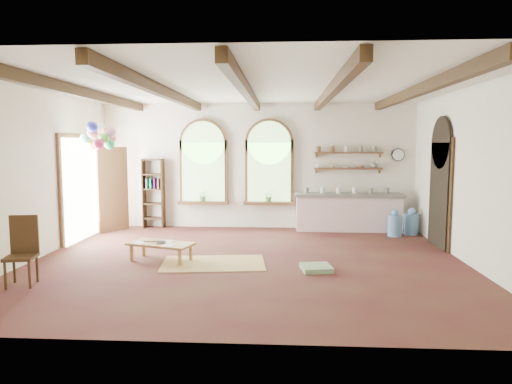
# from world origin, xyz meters

# --- Properties ---
(floor) EXTENTS (8.00, 8.00, 0.00)m
(floor) POSITION_xyz_m (0.00, 0.00, 0.00)
(floor) COLOR #4D2D1F
(floor) RESTS_ON ground
(ceiling_beams) EXTENTS (6.20, 6.80, 0.18)m
(ceiling_beams) POSITION_xyz_m (0.00, 0.00, 3.10)
(ceiling_beams) COLOR #3C2A13
(ceiling_beams) RESTS_ON ceiling
(window_left) EXTENTS (1.30, 0.28, 2.20)m
(window_left) POSITION_xyz_m (-1.40, 3.43, 1.63)
(window_left) COLOR brown
(window_left) RESTS_ON floor
(window_right) EXTENTS (1.30, 0.28, 2.20)m
(window_right) POSITION_xyz_m (0.30, 3.43, 1.63)
(window_right) COLOR brown
(window_right) RESTS_ON floor
(left_doorway) EXTENTS (0.10, 1.90, 2.50)m
(left_doorway) POSITION_xyz_m (-3.95, 1.80, 1.15)
(left_doorway) COLOR brown
(left_doorway) RESTS_ON floor
(right_doorway) EXTENTS (0.10, 1.30, 2.40)m
(right_doorway) POSITION_xyz_m (3.95, 1.50, 1.10)
(right_doorway) COLOR black
(right_doorway) RESTS_ON floor
(kitchen_counter) EXTENTS (2.68, 0.62, 0.94)m
(kitchen_counter) POSITION_xyz_m (2.30, 3.20, 0.48)
(kitchen_counter) COLOR silver
(kitchen_counter) RESTS_ON floor
(wall_shelf_lower) EXTENTS (1.70, 0.24, 0.04)m
(wall_shelf_lower) POSITION_xyz_m (2.30, 3.38, 1.55)
(wall_shelf_lower) COLOR brown
(wall_shelf_lower) RESTS_ON wall_back
(wall_shelf_upper) EXTENTS (1.70, 0.24, 0.04)m
(wall_shelf_upper) POSITION_xyz_m (2.30, 3.38, 1.95)
(wall_shelf_upper) COLOR brown
(wall_shelf_upper) RESTS_ON wall_back
(wall_clock) EXTENTS (0.32, 0.04, 0.32)m
(wall_clock) POSITION_xyz_m (3.55, 3.45, 1.90)
(wall_clock) COLOR black
(wall_clock) RESTS_ON wall_back
(bookshelf) EXTENTS (0.53, 0.32, 1.80)m
(bookshelf) POSITION_xyz_m (-2.70, 3.32, 0.90)
(bookshelf) COLOR #3C2A13
(bookshelf) RESTS_ON floor
(coffee_table) EXTENTS (1.31, 0.89, 0.34)m
(coffee_table) POSITION_xyz_m (-1.61, -0.05, 0.30)
(coffee_table) COLOR #A7814C
(coffee_table) RESTS_ON floor
(side_chair) EXTENTS (0.50, 0.50, 1.07)m
(side_chair) POSITION_xyz_m (-3.36, -1.62, 0.31)
(side_chair) COLOR #3C2A13
(side_chair) RESTS_ON floor
(floor_mat) EXTENTS (1.96, 1.34, 0.02)m
(floor_mat) POSITION_xyz_m (-0.60, -0.20, 0.01)
(floor_mat) COLOR tan
(floor_mat) RESTS_ON floor
(floor_cushion) EXTENTS (0.57, 0.57, 0.09)m
(floor_cushion) POSITION_xyz_m (1.24, -0.53, 0.04)
(floor_cushion) COLOR gray
(floor_cushion) RESTS_ON floor
(water_jug_a) EXTENTS (0.34, 0.34, 0.65)m
(water_jug_a) POSITION_xyz_m (3.75, 2.78, 0.28)
(water_jug_a) COLOR #588DBD
(water_jug_a) RESTS_ON floor
(water_jug_b) EXTENTS (0.33, 0.33, 0.64)m
(water_jug_b) POSITION_xyz_m (3.30, 2.54, 0.28)
(water_jug_b) COLOR #588DBD
(water_jug_b) RESTS_ON floor
(balloon_cluster) EXTENTS (0.79, 0.87, 1.14)m
(balloon_cluster) POSITION_xyz_m (-3.25, 1.35, 2.33)
(balloon_cluster) COLOR silver
(balloon_cluster) RESTS_ON floor
(table_book) EXTENTS (0.19, 0.26, 0.02)m
(table_book) POSITION_xyz_m (-1.90, 0.11, 0.35)
(table_book) COLOR olive
(table_book) RESTS_ON coffee_table
(tablet) EXTENTS (0.23, 0.27, 0.01)m
(tablet) POSITION_xyz_m (-1.60, -0.05, 0.35)
(tablet) COLOR black
(tablet) RESTS_ON coffee_table
(potted_plant_left) EXTENTS (0.27, 0.23, 0.30)m
(potted_plant_left) POSITION_xyz_m (-1.40, 3.32, 0.85)
(potted_plant_left) COLOR #598C4C
(potted_plant_left) RESTS_ON window_left
(potted_plant_right) EXTENTS (0.27, 0.23, 0.30)m
(potted_plant_right) POSITION_xyz_m (0.30, 3.32, 0.85)
(potted_plant_right) COLOR #598C4C
(potted_plant_right) RESTS_ON window_right
(shelf_cup_a) EXTENTS (0.12, 0.10, 0.10)m
(shelf_cup_a) POSITION_xyz_m (1.55, 3.38, 1.62)
(shelf_cup_a) COLOR white
(shelf_cup_a) RESTS_ON wall_shelf_lower
(shelf_cup_b) EXTENTS (0.10, 0.10, 0.09)m
(shelf_cup_b) POSITION_xyz_m (1.90, 3.38, 1.62)
(shelf_cup_b) COLOR beige
(shelf_cup_b) RESTS_ON wall_shelf_lower
(shelf_bowl_a) EXTENTS (0.22, 0.22, 0.05)m
(shelf_bowl_a) POSITION_xyz_m (2.25, 3.38, 1.60)
(shelf_bowl_a) COLOR beige
(shelf_bowl_a) RESTS_ON wall_shelf_lower
(shelf_bowl_b) EXTENTS (0.20, 0.20, 0.06)m
(shelf_bowl_b) POSITION_xyz_m (2.60, 3.38, 1.60)
(shelf_bowl_b) COLOR #8C664C
(shelf_bowl_b) RESTS_ON wall_shelf_lower
(shelf_vase) EXTENTS (0.18, 0.18, 0.19)m
(shelf_vase) POSITION_xyz_m (2.95, 3.38, 1.67)
(shelf_vase) COLOR slate
(shelf_vase) RESTS_ON wall_shelf_lower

